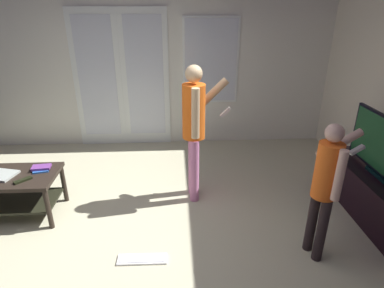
# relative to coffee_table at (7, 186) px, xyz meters

# --- Properties ---
(ground_plane) EXTENTS (6.11, 5.20, 0.02)m
(ground_plane) POSITION_rel_coffee_table_xyz_m (1.16, -0.62, -0.36)
(ground_plane) COLOR beige
(wall_back_with_doors) EXTENTS (6.11, 0.09, 2.70)m
(wall_back_with_doors) POSITION_rel_coffee_table_xyz_m (1.18, 1.94, 0.96)
(wall_back_with_doors) COLOR silver
(wall_back_with_doors) RESTS_ON ground_plane
(coffee_table) EXTENTS (1.04, 0.56, 0.49)m
(coffee_table) POSITION_rel_coffee_table_xyz_m (0.00, 0.00, 0.00)
(coffee_table) COLOR black
(coffee_table) RESTS_ON ground_plane
(tv_stand) EXTENTS (0.43, 1.61, 0.47)m
(tv_stand) POSITION_rel_coffee_table_xyz_m (3.86, -0.23, -0.12)
(tv_stand) COLOR black
(tv_stand) RESTS_ON ground_plane
(person_adult) EXTENTS (0.55, 0.44, 1.54)m
(person_adult) POSITION_rel_coffee_table_xyz_m (1.98, 0.27, 0.57)
(person_adult) COLOR pink
(person_adult) RESTS_ON ground_plane
(person_child) EXTENTS (0.53, 0.43, 1.27)m
(person_child) POSITION_rel_coffee_table_xyz_m (3.01, -0.75, 0.41)
(person_child) COLOR #292021
(person_child) RESTS_ON ground_plane
(loose_keyboard) EXTENTS (0.44, 0.14, 0.02)m
(loose_keyboard) POSITION_rel_coffee_table_xyz_m (1.45, -0.76, -0.34)
(loose_keyboard) COLOR white
(loose_keyboard) RESTS_ON ground_plane
(tv_remote_black) EXTENTS (0.16, 0.16, 0.02)m
(tv_remote_black) POSITION_rel_coffee_table_xyz_m (0.24, -0.13, 0.14)
(tv_remote_black) COLOR black
(tv_remote_black) RESTS_ON coffee_table
(book_stack) EXTENTS (0.20, 0.18, 0.04)m
(book_stack) POSITION_rel_coffee_table_xyz_m (0.34, 0.10, 0.15)
(book_stack) COLOR blue
(book_stack) RESTS_ON coffee_table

